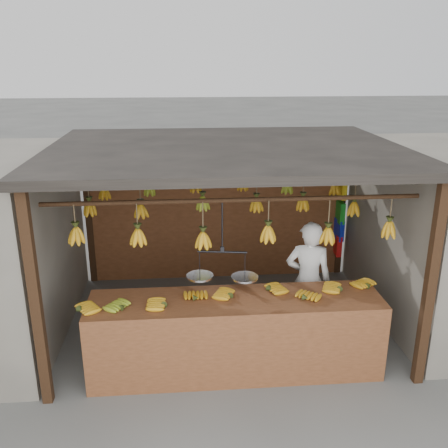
{
  "coord_description": "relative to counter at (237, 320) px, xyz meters",
  "views": [
    {
      "loc": [
        -0.54,
        -6.01,
        3.43
      ],
      "look_at": [
        0.0,
        0.3,
        1.3
      ],
      "focal_mm": 40.0,
      "sensor_mm": 36.0,
      "label": 1
    }
  ],
  "objects": [
    {
      "name": "balance_scale",
      "position": [
        -0.14,
        0.22,
        0.46
      ],
      "size": [
        0.78,
        0.36,
        0.89
      ],
      "color": "black",
      "rests_on": "ground"
    },
    {
      "name": "vendor",
      "position": [
        0.98,
        0.79,
        0.07
      ],
      "size": [
        0.63,
        0.48,
        1.55
      ],
      "primitive_type": "imported",
      "rotation": [
        0.0,
        0.0,
        2.93
      ],
      "color": "white",
      "rests_on": "ground"
    },
    {
      "name": "bag_bundles",
      "position": [
        1.93,
        2.57,
        0.28
      ],
      "size": [
        0.08,
        0.26,
        1.29
      ],
      "color": "yellow",
      "rests_on": "ground"
    },
    {
      "name": "hanging_bananas",
      "position": [
        -0.0,
        1.21,
        0.92
      ],
      "size": [
        3.57,
        2.19,
        0.38
      ],
      "color": "orange",
      "rests_on": "ground"
    },
    {
      "name": "counter",
      "position": [
        0.0,
        0.0,
        0.0
      ],
      "size": [
        3.48,
        0.74,
        0.96
      ],
      "color": "brown",
      "rests_on": "ground"
    },
    {
      "name": "ground",
      "position": [
        -0.01,
        1.22,
        -0.7
      ],
      "size": [
        80.0,
        80.0,
        0.0
      ],
      "primitive_type": "plane",
      "color": "#5B5B57"
    },
    {
      "name": "stall",
      "position": [
        -0.01,
        1.55,
        1.27
      ],
      "size": [
        4.3,
        3.3,
        2.4
      ],
      "color": "black",
      "rests_on": "ground"
    }
  ]
}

